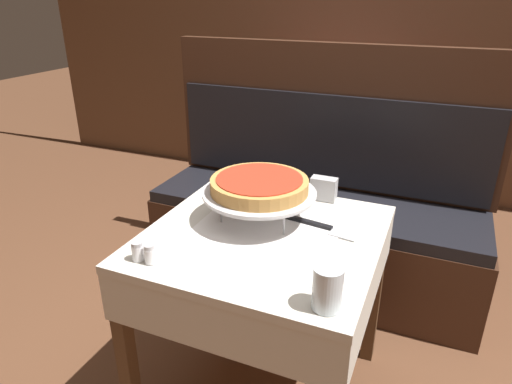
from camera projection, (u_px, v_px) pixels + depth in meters
name	position (u px, v px, depth m)	size (l,w,h in m)	color
dining_table_front	(263.00, 261.00, 1.60)	(0.78, 0.78, 0.73)	beige
dining_table_rear	(321.00, 132.00, 3.07)	(0.83, 0.83, 0.72)	red
booth_bench	(315.00, 220.00, 2.43)	(1.71, 0.50, 1.25)	#3D2316
back_wall_panel	(383.00, 33.00, 3.27)	(6.00, 0.04, 2.40)	brown
pizza_pan_stand	(259.00, 194.00, 1.60)	(0.40, 0.40, 0.11)	#ADADB2
deep_dish_pizza	(259.00, 185.00, 1.59)	(0.34, 0.34, 0.05)	#C68E47
pizza_server	(323.00, 226.00, 1.58)	(0.28, 0.09, 0.01)	#BCBCC1
water_glass_near	(328.00, 288.00, 1.16)	(0.08, 0.08, 0.12)	silver
salt_shaker	(138.00, 251.00, 1.38)	(0.04, 0.04, 0.06)	silver
pepper_shaker	(150.00, 254.00, 1.37)	(0.03, 0.03, 0.06)	silver
napkin_holder	(324.00, 189.00, 1.78)	(0.10, 0.05, 0.09)	#B2B2B7
condiment_caddy	(301.00, 111.00, 2.96)	(0.12, 0.12, 0.15)	black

